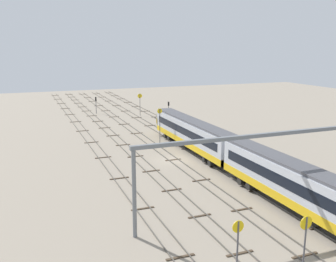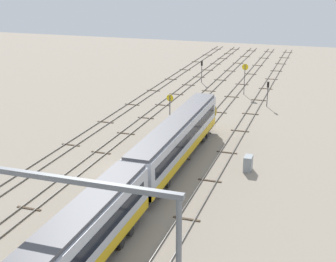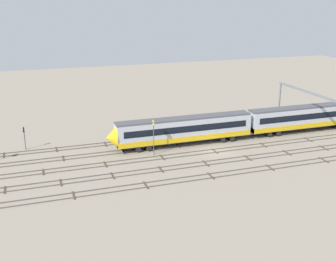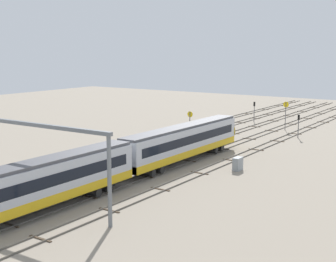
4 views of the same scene
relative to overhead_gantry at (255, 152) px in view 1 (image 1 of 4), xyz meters
The scene contains 14 objects.
ground_plane 20.83m from the overhead_gantry, ahead, with size 190.65×190.65×0.00m, color gray.
track_near_foreground 22.66m from the overhead_gantry, 24.39° to the right, with size 174.65×2.40×0.16m.
track_with_train 21.26m from the overhead_gantry, 12.44° to the right, with size 174.65×2.40×0.16m.
track_middle 20.81m from the overhead_gantry, ahead, with size 174.65×2.40×0.16m.
track_second_far 21.37m from the overhead_gantry, 13.77° to the left, with size 174.65×2.40×0.16m.
track_far_background 22.86m from the overhead_gantry, 25.54° to the left, with size 174.65×2.40×0.16m.
overhead_gantry is the anchor object (origin of this frame).
speed_sign_near_foreground 56.57m from the overhead_gantry, ahead, with size 0.14×1.06×5.24m.
speed_sign_mid_trackside 30.09m from the overhead_gantry, ahead, with size 0.14×0.86×5.91m.
speed_sign_far_trackside 12.76m from the overhead_gantry, 141.59° to the left, with size 0.14×0.84×5.17m.
speed_sign_distant_end 11.64m from the overhead_gantry, 163.69° to the left, with size 0.14×0.95×5.17m.
signal_light_trackside_approach 50.94m from the overhead_gantry, 12.19° to the right, with size 0.31×0.32×3.93m.
signal_light_trackside_departure 63.07m from the overhead_gantry, ahead, with size 0.31×0.32×4.05m.
relay_cabinet 27.19m from the overhead_gantry, 27.18° to the right, with size 1.45×0.82×1.63m.
Camera 1 is at (-48.71, 19.79, 16.08)m, focal length 40.46 mm.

